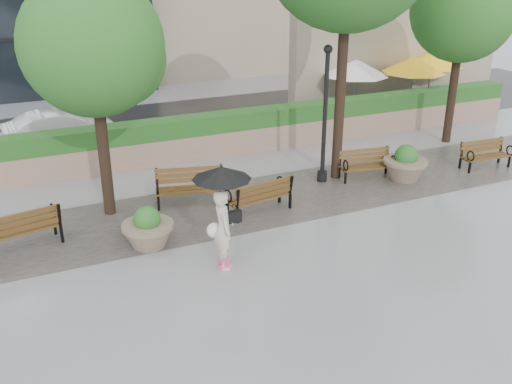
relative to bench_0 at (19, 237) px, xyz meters
name	(u,v)px	position (x,y,z in m)	size (l,w,h in m)	color
ground	(320,250)	(6.00, -2.79, -0.29)	(100.00, 100.00, 0.00)	gray
cobble_strip	(263,200)	(6.00, 0.21, -0.28)	(28.00, 3.20, 0.01)	#383330
hedge_wall	(210,136)	(6.00, 4.21, 0.38)	(24.00, 0.80, 1.35)	#9F7666
cafe_wall	(398,58)	(15.50, 7.21, 1.71)	(10.00, 0.60, 4.00)	tan
cafe_hedge	(419,107)	(15.00, 5.01, 0.16)	(8.00, 0.50, 0.90)	#214D19
asphalt_street	(175,124)	(6.00, 8.21, -0.28)	(40.00, 7.00, 0.00)	black
bench_0	(19,237)	(0.00, 0.00, 0.00)	(1.89, 1.04, 0.96)	#573919
bench_1	(191,194)	(4.20, 0.77, 0.00)	(1.87, 1.11, 0.94)	#573919
bench_2	(259,203)	(5.62, -0.43, -0.02)	(1.75, 0.92, 0.90)	#573919
bench_3	(366,170)	(9.41, 0.43, -0.03)	(1.65, 0.86, 0.84)	#573919
bench_4	(485,160)	(13.20, -0.31, -0.04)	(1.59, 0.72, 0.83)	#573919
planter_left	(148,231)	(2.62, -1.04, 0.09)	(1.15, 1.15, 0.96)	#7F6B56
planter_right	(405,166)	(10.38, -0.08, 0.13)	(1.25, 1.25, 1.05)	#7F6B56
lamppost	(324,124)	(8.15, 0.79, 1.40)	(0.28, 0.28, 3.85)	black
tree_0	(99,49)	(2.32, 1.15, 3.76)	(3.36, 3.24, 5.78)	black
tree_2	(465,12)	(14.13, 2.32, 4.02)	(3.48, 3.39, 6.11)	black
patio_umb_white	(356,68)	(12.65, 6.06, 1.70)	(2.50, 2.50, 2.30)	black
patio_umb_yellow_a	(414,65)	(15.04, 5.63, 1.70)	(2.50, 2.50, 2.30)	black
patio_umb_yellow_b	(432,59)	(16.56, 6.37, 1.70)	(2.50, 2.50, 2.30)	black
car_right	(60,128)	(1.76, 7.27, 0.32)	(1.28, 3.67, 1.21)	silver
pedestrian	(222,207)	(3.84, -2.52, 1.05)	(1.19, 1.19, 2.19)	beige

